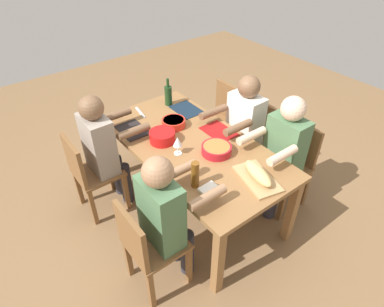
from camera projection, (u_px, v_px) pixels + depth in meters
The scene contains 24 objects.
ground_plane at pixel (192, 202), 3.35m from camera, with size 8.00×8.00×0.00m, color brown.
dining_table at pixel (192, 151), 2.94m from camera, with size 1.84×0.95×0.74m.
chair_near_right at pixel (221, 117), 3.75m from camera, with size 0.40×0.40×0.85m.
chair_near_center at pixel (252, 137), 3.43m from camera, with size 0.40×0.40×0.85m.
diner_near_center at pixel (242, 125), 3.21m from camera, with size 0.41×0.53×1.20m.
chair_far_left at pixel (146, 245), 2.35m from camera, with size 0.40×0.40×0.85m.
diner_far_left at pixel (166, 213), 2.31m from camera, with size 0.41×0.53×1.20m.
chair_far_right at pixel (89, 172), 2.99m from camera, with size 0.40×0.40×0.85m.
diner_far_right at pixel (104, 145), 2.95m from camera, with size 0.41×0.53×1.20m.
chair_near_left at pixel (291, 161), 3.11m from camera, with size 0.40×0.40×0.85m.
diner_near_left at pixel (282, 150), 2.90m from camera, with size 0.41×0.53×1.20m.
serving_bowl_fruit at pixel (216, 149), 2.76m from camera, with size 0.25×0.25×0.07m.
serving_bowl_salad at pixel (162, 136), 2.89m from camera, with size 0.23×0.23×0.10m.
serving_bowl_greens at pixel (174, 122), 3.10m from camera, with size 0.22×0.22×0.07m.
cutting_board at pixel (257, 179), 2.51m from camera, with size 0.40×0.22×0.02m, color tan.
bread_loaf at pixel (258, 173), 2.48m from camera, with size 0.32×0.11×0.09m, color tan.
wine_bottle at pixel (168, 95), 3.39m from camera, with size 0.08×0.08×0.29m.
beer_bottle at pixel (195, 175), 2.40m from camera, with size 0.06×0.06×0.22m, color brown.
wine_glass at pixel (178, 142), 2.71m from camera, with size 0.08×0.08×0.17m.
placemat_near_right at pixel (187, 110), 3.36m from camera, with size 0.32×0.23×0.01m, color #142333.
placemat_near_center at pixel (219, 131), 3.04m from camera, with size 0.32×0.23×0.01m, color maroon.
placemat_far_right at pixel (133, 130), 3.06m from camera, with size 0.32×0.23×0.01m, color black.
carving_knife at pixel (140, 112), 3.31m from camera, with size 0.23×0.02×0.01m, color silver.
napkin_stack at pixel (211, 191), 2.41m from camera, with size 0.14×0.14×0.02m, color white.
Camera 1 is at (-1.87, 1.42, 2.43)m, focal length 30.77 mm.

